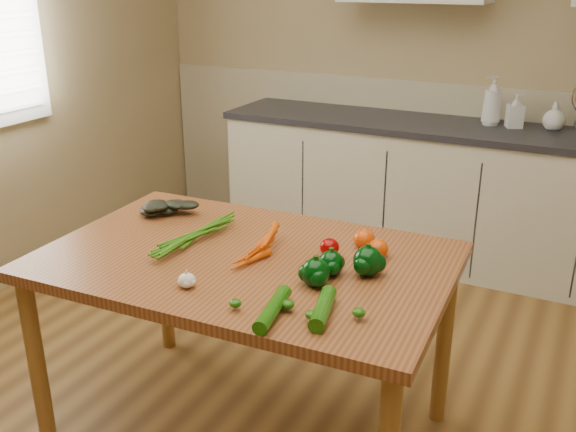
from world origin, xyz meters
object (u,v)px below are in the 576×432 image
(garlic_bulb, at_px, (187,280))
(tomato_c, at_px, (378,249))
(soap_bottle_c, at_px, (555,116))
(pepper_c, at_px, (315,273))
(pepper_b, at_px, (368,261))
(zucchini_a, at_px, (323,308))
(carrot_bunch, at_px, (238,241))
(soap_bottle_a, at_px, (492,101))
(tomato_a, at_px, (329,247))
(table, at_px, (246,277))
(soap_bottle_b, at_px, (515,111))
(leafy_greens, at_px, (168,203))
(zucchini_b, at_px, (273,309))
(pepper_a, at_px, (331,263))
(tomato_b, at_px, (364,239))

(garlic_bulb, bearing_deg, tomato_c, 46.24)
(soap_bottle_c, height_order, pepper_c, soap_bottle_c)
(garlic_bulb, xyz_separation_m, tomato_c, (0.49, 0.51, 0.01))
(pepper_b, bearing_deg, zucchini_a, -94.00)
(pepper_c, bearing_deg, zucchini_a, -59.19)
(carrot_bunch, xyz_separation_m, zucchini_a, (0.48, -0.31, -0.01))
(soap_bottle_a, bearing_deg, tomato_c, -42.31)
(carrot_bunch, height_order, zucchini_a, carrot_bunch)
(tomato_a, bearing_deg, tomato_c, 20.88)
(zucchini_a, bearing_deg, soap_bottle_c, 80.63)
(garlic_bulb, bearing_deg, zucchini_a, 3.34)
(table, bearing_deg, garlic_bulb, -100.71)
(garlic_bulb, relative_size, tomato_a, 0.81)
(soap_bottle_b, height_order, leafy_greens, soap_bottle_b)
(soap_bottle_a, height_order, zucchini_a, soap_bottle_a)
(table, bearing_deg, pepper_b, 4.46)
(carrot_bunch, height_order, tomato_c, carrot_bunch)
(soap_bottle_b, bearing_deg, pepper_c, 149.40)
(table, relative_size, zucchini_a, 6.97)
(soap_bottle_c, height_order, pepper_b, soap_bottle_c)
(table, xyz_separation_m, pepper_b, (0.45, 0.05, 0.14))
(soap_bottle_a, height_order, pepper_b, soap_bottle_a)
(soap_bottle_b, distance_m, pepper_b, 2.09)
(tomato_c, bearing_deg, zucchini_b, -104.66)
(pepper_c, xyz_separation_m, tomato_a, (-0.05, 0.24, -0.01))
(soap_bottle_b, relative_size, zucchini_a, 0.92)
(pepper_a, distance_m, pepper_b, 0.13)
(leafy_greens, bearing_deg, zucchini_a, -27.86)
(soap_bottle_a, height_order, carrot_bunch, soap_bottle_a)
(soap_bottle_a, xyz_separation_m, garlic_bulb, (-0.53, -2.45, -0.23))
(leafy_greens, bearing_deg, tomato_c, -1.02)
(soap_bottle_b, relative_size, pepper_a, 2.33)
(leafy_greens, distance_m, pepper_b, 0.98)
(soap_bottle_c, height_order, carrot_bunch, soap_bottle_c)
(pepper_a, bearing_deg, garlic_bulb, -142.15)
(garlic_bulb, bearing_deg, pepper_a, 37.85)
(pepper_c, height_order, tomato_b, pepper_c)
(carrot_bunch, xyz_separation_m, tomato_b, (0.41, 0.23, 0.00))
(pepper_a, distance_m, zucchini_b, 0.35)
(garlic_bulb, distance_m, zucchini_a, 0.48)
(zucchini_b, bearing_deg, pepper_b, 68.30)
(soap_bottle_a, bearing_deg, garlic_bulb, -53.26)
(table, height_order, pepper_b, pepper_b)
(soap_bottle_a, distance_m, garlic_bulb, 2.51)
(pepper_a, height_order, pepper_b, pepper_b)
(pepper_a, height_order, zucchini_b, pepper_a)
(pepper_a, distance_m, tomato_c, 0.23)
(pepper_c, relative_size, tomato_c, 1.25)
(leafy_greens, xyz_separation_m, pepper_b, (0.96, -0.17, -0.00))
(tomato_a, bearing_deg, tomato_b, 53.97)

